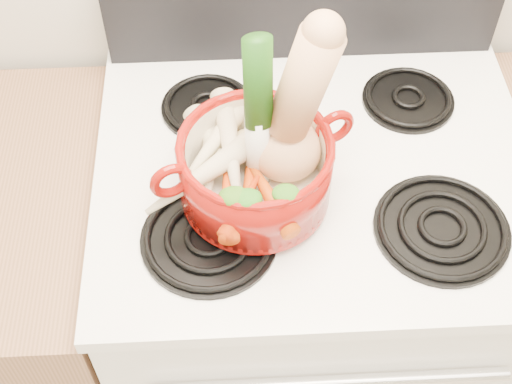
{
  "coord_description": "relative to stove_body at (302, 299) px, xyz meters",
  "views": [
    {
      "loc": [
        -0.15,
        0.58,
        1.91
      ],
      "look_at": [
        -0.11,
        1.3,
        1.0
      ],
      "focal_mm": 50.0,
      "sensor_mm": 36.0,
      "label": 1
    }
  ],
  "objects": [
    {
      "name": "carrot_0",
      "position": [
        -0.12,
        -0.11,
        0.55
      ],
      "size": [
        0.05,
        0.17,
        0.05
      ],
      "primitive_type": "cone",
      "rotation": [
        1.66,
        0.0,
        -0.08
      ],
      "color": "#C03D09",
      "rests_on": "dutch_oven"
    },
    {
      "name": "burner_back_right",
      "position": [
        0.19,
        0.14,
        0.5
      ],
      "size": [
        0.17,
        0.17,
        0.02
      ],
      "primitive_type": "cylinder",
      "color": "black",
      "rests_on": "cooktop"
    },
    {
      "name": "ginger",
      "position": [
        -0.12,
        -0.01,
        0.55
      ],
      "size": [
        0.08,
        0.06,
        0.04
      ],
      "primitive_type": "ellipsoid",
      "rotation": [
        0.0,
        0.0,
        0.05
      ],
      "color": "#D5BC83",
      "rests_on": "dutch_oven"
    },
    {
      "name": "carrot_3",
      "position": [
        -0.14,
        -0.15,
        0.57
      ],
      "size": [
        0.08,
        0.12,
        0.04
      ],
      "primitive_type": "cone",
      "rotation": [
        1.66,
        0.0,
        -0.48
      ],
      "color": "red",
      "rests_on": "dutch_oven"
    },
    {
      "name": "burner_front_right",
      "position": [
        0.19,
        -0.16,
        0.5
      ],
      "size": [
        0.22,
        0.22,
        0.02
      ],
      "primitive_type": "cylinder",
      "color": "black",
      "rests_on": "cooktop"
    },
    {
      "name": "parsnip_2",
      "position": [
        -0.17,
        -0.03,
        0.57
      ],
      "size": [
        0.12,
        0.18,
        0.05
      ],
      "primitive_type": "cone",
      "rotation": [
        1.66,
        0.0,
        0.46
      ],
      "color": "beige",
      "rests_on": "dutch_oven"
    },
    {
      "name": "parsnip_1",
      "position": [
        -0.18,
        -0.04,
        0.56
      ],
      "size": [
        0.06,
        0.21,
        0.06
      ],
      "primitive_type": "cone",
      "rotation": [
        1.66,
        0.0,
        -0.1
      ],
      "color": "beige",
      "rests_on": "dutch_oven"
    },
    {
      "name": "parsnip_5",
      "position": [
        -0.15,
        -0.05,
        0.59
      ],
      "size": [
        0.06,
        0.23,
        0.06
      ],
      "primitive_type": "cone",
      "rotation": [
        1.66,
        0.0,
        0.09
      ],
      "color": "beige",
      "rests_on": "dutch_oven"
    },
    {
      "name": "stove_body",
      "position": [
        0.0,
        0.0,
        0.0
      ],
      "size": [
        0.76,
        0.65,
        0.92
      ],
      "primitive_type": "cube",
      "color": "white",
      "rests_on": "floor"
    },
    {
      "name": "carrot_1",
      "position": [
        -0.16,
        -0.13,
        0.56
      ],
      "size": [
        0.03,
        0.16,
        0.05
      ],
      "primitive_type": "cone",
      "rotation": [
        1.66,
        0.0,
        -0.01
      ],
      "color": "#DB470A",
      "rests_on": "dutch_oven"
    },
    {
      "name": "leek",
      "position": [
        -0.11,
        -0.06,
        0.68
      ],
      "size": [
        0.06,
        0.07,
        0.29
      ],
      "primitive_type": "cylinder",
      "rotation": [
        -0.08,
        0.0,
        0.19
      ],
      "color": "silver",
      "rests_on": "dutch_oven"
    },
    {
      "name": "carrot_2",
      "position": [
        -0.09,
        -0.12,
        0.56
      ],
      "size": [
        0.1,
        0.17,
        0.05
      ],
      "primitive_type": "cone",
      "rotation": [
        1.66,
        0.0,
        0.4
      ],
      "color": "#C93F0A",
      "rests_on": "dutch_oven"
    },
    {
      "name": "parsnip_3",
      "position": [
        -0.2,
        -0.1,
        0.58
      ],
      "size": [
        0.2,
        0.15,
        0.06
      ],
      "primitive_type": "cone",
      "rotation": [
        1.66,
        0.0,
        -0.99
      ],
      "color": "beige",
      "rests_on": "dutch_oven"
    },
    {
      "name": "oven_handle",
      "position": [
        0.0,
        -0.34,
        0.32
      ],
      "size": [
        0.6,
        0.02,
        0.02
      ],
      "primitive_type": "cylinder",
      "rotation": [
        0.0,
        1.57,
        0.0
      ],
      "color": "silver",
      "rests_on": "stove_body"
    },
    {
      "name": "pot_handle_right",
      "position": [
        0.02,
        -0.03,
        0.61
      ],
      "size": [
        0.07,
        0.04,
        0.07
      ],
      "primitive_type": "torus",
      "rotation": [
        1.57,
        0.0,
        0.36
      ],
      "color": "maroon",
      "rests_on": "dutch_oven"
    },
    {
      "name": "squash",
      "position": [
        -0.05,
        -0.05,
        0.68
      ],
      "size": [
        0.19,
        0.14,
        0.31
      ],
      "primitive_type": null,
      "rotation": [
        0.0,
        0.23,
        -0.08
      ],
      "color": "tan",
      "rests_on": "dutch_oven"
    },
    {
      "name": "parsnip_0",
      "position": [
        -0.18,
        -0.03,
        0.56
      ],
      "size": [
        0.13,
        0.22,
        0.06
      ],
      "primitive_type": "cone",
      "rotation": [
        1.66,
        0.0,
        -0.45
      ],
      "color": "beige",
      "rests_on": "dutch_oven"
    },
    {
      "name": "control_backsplash",
      "position": [
        0.0,
        0.3,
        0.58
      ],
      "size": [
        0.76,
        0.05,
        0.18
      ],
      "primitive_type": "cube",
      "color": "black",
      "rests_on": "cooktop"
    },
    {
      "name": "dutch_oven",
      "position": [
        -0.11,
        -0.08,
        0.57
      ],
      "size": [
        0.32,
        0.32,
        0.12
      ],
      "primitive_type": "cylinder",
      "rotation": [
        0.0,
        0.0,
        0.36
      ],
      "color": "maroon",
      "rests_on": "burner_front_left"
    },
    {
      "name": "burner_front_left",
      "position": [
        -0.19,
        -0.16,
        0.5
      ],
      "size": [
        0.22,
        0.22,
        0.02
      ],
      "primitive_type": "cylinder",
      "color": "black",
      "rests_on": "cooktop"
    },
    {
      "name": "parsnip_4",
      "position": [
        -0.18,
        -0.03,
        0.58
      ],
      "size": [
        0.15,
        0.19,
        0.06
      ],
      "primitive_type": "cone",
      "rotation": [
        1.66,
        0.0,
        -0.6
      ],
      "color": "beige",
      "rests_on": "dutch_oven"
    },
    {
      "name": "burner_back_left",
      "position": [
        -0.19,
        0.14,
        0.5
      ],
      "size": [
        0.17,
        0.17,
        0.02
      ],
      "primitive_type": "cylinder",
      "color": "black",
      "rests_on": "cooktop"
    },
    {
      "name": "pot_handle_left",
      "position": [
        -0.24,
        -0.13,
        0.61
      ],
      "size": [
        0.07,
        0.04,
        0.07
      ],
      "primitive_type": "torus",
      "rotation": [
        1.57,
        0.0,
        0.36
      ],
      "color": "maroon",
      "rests_on": "dutch_oven"
    },
    {
      "name": "cooktop",
      "position": [
        0.0,
        0.0,
        0.47
      ],
      "size": [
        0.78,
        0.67,
        0.03
      ],
      "primitive_type": "cube",
      "color": "white",
      "rests_on": "stove_body"
    }
  ]
}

